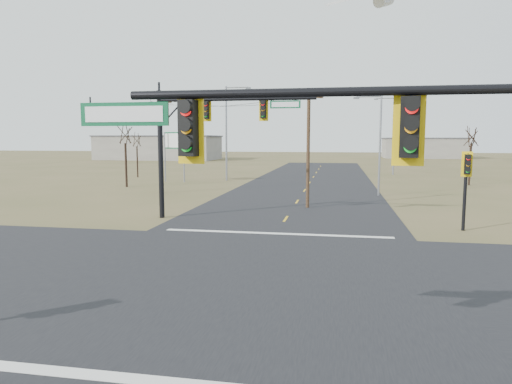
# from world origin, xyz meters

# --- Properties ---
(ground) EXTENTS (320.00, 320.00, 0.00)m
(ground) POSITION_xyz_m (0.00, 0.00, 0.00)
(ground) COLOR brown
(ground) RESTS_ON ground
(road_ew) EXTENTS (160.00, 14.00, 0.02)m
(road_ew) POSITION_xyz_m (0.00, 0.00, 0.01)
(road_ew) COLOR black
(road_ew) RESTS_ON ground
(road_ns) EXTENTS (14.00, 160.00, 0.02)m
(road_ns) POSITION_xyz_m (0.00, 0.00, 0.01)
(road_ns) COLOR black
(road_ns) RESTS_ON ground
(stop_bar_near) EXTENTS (12.00, 0.40, 0.01)m
(stop_bar_near) POSITION_xyz_m (0.00, -7.50, 0.03)
(stop_bar_near) COLOR silver
(stop_bar_near) RESTS_ON road_ns
(stop_bar_far) EXTENTS (12.00, 0.40, 0.01)m
(stop_bar_far) POSITION_xyz_m (0.00, 7.50, 0.03)
(stop_bar_far) COLOR silver
(stop_bar_far) RESTS_ON road_ns
(mast_arm_near) EXTENTS (10.33, 0.50, 6.39)m
(mast_arm_near) POSITION_xyz_m (4.39, -7.50, 4.67)
(mast_arm_near) COLOR black
(mast_arm_near) RESTS_ON ground
(mast_arm_far) EXTENTS (9.78, 0.44, 7.92)m
(mast_arm_far) POSITION_xyz_m (-4.99, 11.20, 5.67)
(mast_arm_far) COLOR black
(mast_arm_far) RESTS_ON ground
(pedestal_signal_ne) EXTENTS (0.64, 0.55, 4.32)m
(pedestal_signal_ne) POSITION_xyz_m (9.91, 10.08, 3.17)
(pedestal_signal_ne) COLOR black
(pedestal_signal_ne) RESTS_ON ground
(utility_pole_near) EXTENTS (2.00, 0.80, 8.49)m
(utility_pole_near) POSITION_xyz_m (1.01, 17.02, 4.45)
(utility_pole_near) COLOR #4C3720
(utility_pole_near) RESTS_ON ground
(utility_pole_far) EXTENTS (2.17, 0.26, 8.86)m
(utility_pole_far) POSITION_xyz_m (-12.92, 24.00, 4.63)
(utility_pole_far) COLOR #4C3720
(utility_pole_far) RESTS_ON ground
(highway_sign) EXTENTS (2.88, 1.21, 5.75)m
(highway_sign) POSITION_xyz_m (-15.51, 34.43, 4.09)
(highway_sign) COLOR gray
(highway_sign) RESTS_ON ground
(streetlight_a) EXTENTS (2.46, 0.31, 8.78)m
(streetlight_a) POSITION_xyz_m (6.48, 25.18, 4.93)
(streetlight_a) COLOR gray
(streetlight_a) RESTS_ON ground
(streetlight_b) EXTENTS (2.99, 0.32, 10.73)m
(streetlight_b) POSITION_xyz_m (10.47, 50.13, 6.03)
(streetlight_b) COLOR gray
(streetlight_b) RESTS_ON ground
(streetlight_c) EXTENTS (3.12, 0.42, 11.15)m
(streetlight_c) POSITION_xyz_m (-9.78, 37.25, 6.26)
(streetlight_c) COLOR gray
(streetlight_c) RESTS_ON ground
(bare_tree_a) EXTENTS (3.38, 3.38, 7.10)m
(bare_tree_a) POSITION_xyz_m (-18.47, 28.18, 5.62)
(bare_tree_a) COLOR black
(bare_tree_a) RESTS_ON ground
(bare_tree_b) EXTENTS (3.00, 3.00, 6.17)m
(bare_tree_b) POSITION_xyz_m (-22.57, 39.76, 4.93)
(bare_tree_b) COLOR black
(bare_tree_b) RESTS_ON ground
(bare_tree_c) EXTENTS (3.03, 3.03, 6.72)m
(bare_tree_c) POSITION_xyz_m (17.09, 36.50, 5.27)
(bare_tree_c) COLOR black
(bare_tree_c) RESTS_ON ground
(bare_tree_d) EXTENTS (3.03, 3.03, 6.66)m
(bare_tree_d) POSITION_xyz_m (19.25, 44.34, 5.36)
(bare_tree_d) COLOR black
(bare_tree_d) RESTS_ON ground
(warehouse_left) EXTENTS (28.00, 14.00, 5.50)m
(warehouse_left) POSITION_xyz_m (-40.00, 90.00, 2.75)
(warehouse_left) COLOR gray
(warehouse_left) RESTS_ON ground
(warehouse_mid) EXTENTS (20.00, 12.00, 5.00)m
(warehouse_mid) POSITION_xyz_m (25.00, 110.00, 2.50)
(warehouse_mid) COLOR gray
(warehouse_mid) RESTS_ON ground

